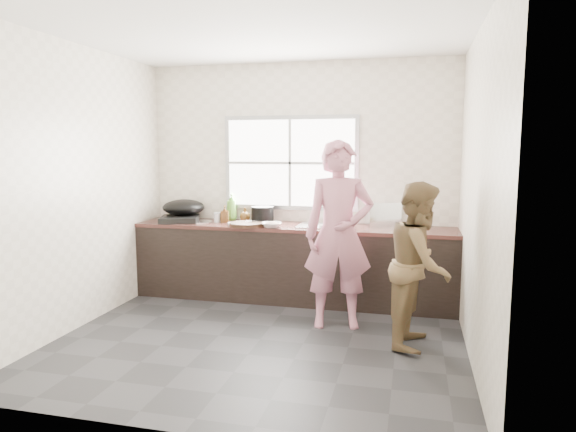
% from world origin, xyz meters
% --- Properties ---
extents(floor, '(3.60, 3.20, 0.01)m').
position_xyz_m(floor, '(0.00, 0.00, -0.01)').
color(floor, '#262629').
rests_on(floor, ground).
extents(ceiling, '(3.60, 3.20, 0.01)m').
position_xyz_m(ceiling, '(0.00, 0.00, 2.71)').
color(ceiling, silver).
rests_on(ceiling, wall_back).
extents(wall_back, '(3.60, 0.01, 2.70)m').
position_xyz_m(wall_back, '(0.00, 1.60, 1.35)').
color(wall_back, silver).
rests_on(wall_back, ground).
extents(wall_left, '(0.01, 3.20, 2.70)m').
position_xyz_m(wall_left, '(-1.80, 0.00, 1.35)').
color(wall_left, beige).
rests_on(wall_left, ground).
extents(wall_right, '(0.01, 3.20, 2.70)m').
position_xyz_m(wall_right, '(1.80, 0.00, 1.35)').
color(wall_right, beige).
rests_on(wall_right, ground).
extents(wall_front, '(3.60, 0.01, 2.70)m').
position_xyz_m(wall_front, '(0.00, -1.60, 1.35)').
color(wall_front, silver).
rests_on(wall_front, ground).
extents(cabinet, '(3.60, 0.62, 0.82)m').
position_xyz_m(cabinet, '(0.00, 1.29, 0.41)').
color(cabinet, black).
rests_on(cabinet, floor).
extents(countertop, '(3.60, 0.64, 0.04)m').
position_xyz_m(countertop, '(0.00, 1.29, 0.84)').
color(countertop, '#391C17').
rests_on(countertop, cabinet).
extents(sink, '(0.55, 0.45, 0.02)m').
position_xyz_m(sink, '(0.35, 1.29, 0.86)').
color(sink, silver).
rests_on(sink, countertop).
extents(faucet, '(0.02, 0.02, 0.30)m').
position_xyz_m(faucet, '(0.35, 1.49, 1.01)').
color(faucet, silver).
rests_on(faucet, countertop).
extents(window_frame, '(1.60, 0.05, 1.10)m').
position_xyz_m(window_frame, '(-0.10, 1.59, 1.55)').
color(window_frame, '#9EA0A5').
rests_on(window_frame, wall_back).
extents(window_glazing, '(1.50, 0.01, 1.00)m').
position_xyz_m(window_glazing, '(-0.10, 1.57, 1.55)').
color(window_glazing, white).
rests_on(window_glazing, window_frame).
extents(woman, '(0.69, 0.52, 1.68)m').
position_xyz_m(woman, '(0.63, 0.54, 0.84)').
color(woman, '#C7778E').
rests_on(woman, floor).
extents(person_side, '(0.65, 0.78, 1.44)m').
position_xyz_m(person_side, '(1.39, 0.22, 0.72)').
color(person_side, brown).
rests_on(person_side, floor).
extents(cutting_board, '(0.45, 0.45, 0.04)m').
position_xyz_m(cutting_board, '(-0.48, 1.11, 0.88)').
color(cutting_board, black).
rests_on(cutting_board, countertop).
extents(cleaver, '(0.23, 0.16, 0.01)m').
position_xyz_m(cleaver, '(-0.42, 1.21, 0.90)').
color(cleaver, '#B4B5BB').
rests_on(cleaver, cutting_board).
extents(bowl_mince, '(0.27, 0.27, 0.05)m').
position_xyz_m(bowl_mince, '(-0.19, 1.08, 0.89)').
color(bowl_mince, white).
rests_on(bowl_mince, countertop).
extents(bowl_crabs, '(0.28, 0.28, 0.07)m').
position_xyz_m(bowl_crabs, '(0.55, 1.20, 0.89)').
color(bowl_crabs, white).
rests_on(bowl_crabs, countertop).
extents(bowl_held, '(0.21, 0.21, 0.05)m').
position_xyz_m(bowl_held, '(0.39, 1.13, 0.89)').
color(bowl_held, silver).
rests_on(bowl_held, countertop).
extents(black_pot, '(0.28, 0.28, 0.19)m').
position_xyz_m(black_pot, '(-0.39, 1.40, 0.95)').
color(black_pot, black).
rests_on(black_pot, countertop).
extents(plate_food, '(0.25, 0.25, 0.02)m').
position_xyz_m(plate_food, '(-0.63, 1.21, 0.87)').
color(plate_food, white).
rests_on(plate_food, countertop).
extents(bottle_green, '(0.16, 0.16, 0.33)m').
position_xyz_m(bottle_green, '(-0.81, 1.52, 1.02)').
color(bottle_green, '#4F8E2E').
rests_on(bottle_green, countertop).
extents(bottle_brown_tall, '(0.10, 0.10, 0.18)m').
position_xyz_m(bottle_brown_tall, '(-0.83, 1.33, 0.95)').
color(bottle_brown_tall, '#4C2E13').
rests_on(bottle_brown_tall, countertop).
extents(bottle_brown_short, '(0.12, 0.12, 0.15)m').
position_xyz_m(bottle_brown_short, '(-0.63, 1.47, 0.93)').
color(bottle_brown_short, '#4E3313').
rests_on(bottle_brown_short, countertop).
extents(glass_jar, '(0.09, 0.09, 0.11)m').
position_xyz_m(glass_jar, '(-0.92, 1.31, 0.91)').
color(glass_jar, silver).
rests_on(glass_jar, countertop).
extents(burner, '(0.54, 0.54, 0.06)m').
position_xyz_m(burner, '(-1.36, 1.24, 0.89)').
color(burner, black).
rests_on(burner, countertop).
extents(wok, '(0.65, 0.65, 0.19)m').
position_xyz_m(wok, '(-1.38, 1.39, 1.01)').
color(wok, black).
rests_on(wok, burner).
extents(dish_rack, '(0.42, 0.35, 0.27)m').
position_xyz_m(dish_rack, '(0.98, 1.52, 0.99)').
color(dish_rack, white).
rests_on(dish_rack, countertop).
extents(pot_lid_left, '(0.32, 0.32, 0.01)m').
position_xyz_m(pot_lid_left, '(-1.11, 1.25, 0.87)').
color(pot_lid_left, silver).
rests_on(pot_lid_left, countertop).
extents(pot_lid_right, '(0.32, 0.32, 0.01)m').
position_xyz_m(pot_lid_right, '(-1.30, 1.25, 0.87)').
color(pot_lid_right, silver).
rests_on(pot_lid_right, countertop).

